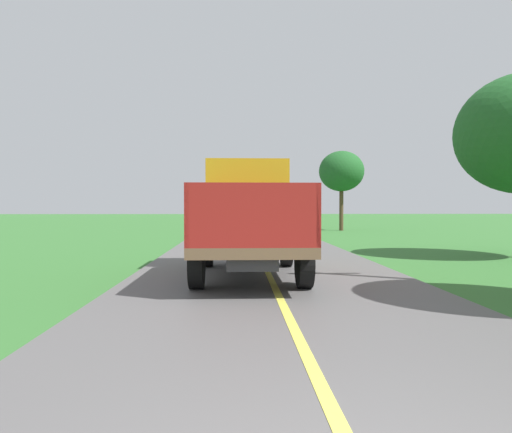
# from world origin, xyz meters

# --- Properties ---
(banana_truck_near) EXTENTS (2.38, 5.82, 2.80)m
(banana_truck_near) POSITION_xyz_m (-0.46, 9.79, 1.47)
(banana_truck_near) COLOR #2D2D30
(banana_truck_near) RESTS_ON road_surface
(roadside_tree_near_left) EXTENTS (3.09, 3.09, 5.49)m
(roadside_tree_near_left) POSITION_xyz_m (6.47, 30.51, 4.08)
(roadside_tree_near_left) COLOR #4C3823
(roadside_tree_near_left) RESTS_ON ground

